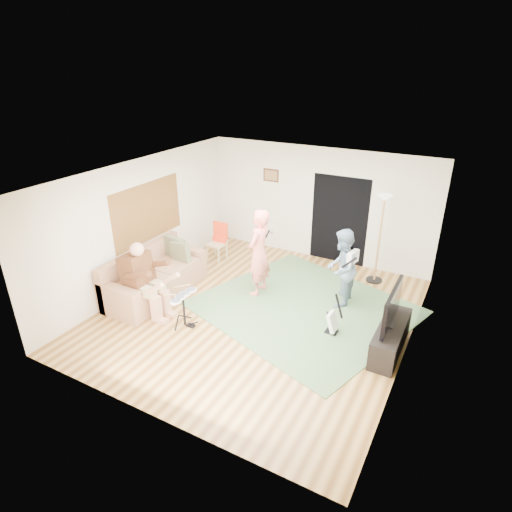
{
  "coord_description": "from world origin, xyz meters",
  "views": [
    {
      "loc": [
        3.35,
        -6.21,
        4.5
      ],
      "look_at": [
        -0.2,
        0.3,
        1.06
      ],
      "focal_mm": 30.0,
      "sensor_mm": 36.0,
      "label": 1
    }
  ],
  "objects": [
    {
      "name": "window_blinds",
      "position": [
        -2.74,
        0.2,
        1.55
      ],
      "size": [
        0.0,
        2.05,
        2.05
      ],
      "primitive_type": "plane",
      "rotation": [
        1.57,
        0.0,
        1.57
      ],
      "color": "brown",
      "rests_on": "walls"
    },
    {
      "name": "picture_frame",
      "position": [
        -1.25,
        2.99,
        1.9
      ],
      "size": [
        0.42,
        0.03,
        0.32
      ],
      "primitive_type": "cube",
      "color": "#3F2314",
      "rests_on": "walls"
    },
    {
      "name": "drummer",
      "position": [
        -1.86,
        -0.99,
        0.56
      ],
      "size": [
        0.94,
        0.53,
        1.45
      ],
      "color": "#562E18",
      "rests_on": "sofa"
    },
    {
      "name": "guitar_held",
      "position": [
        1.45,
        1.1,
        1.08
      ],
      "size": [
        0.24,
        0.61,
        0.26
      ],
      "primitive_type": null,
      "rotation": [
        0.0,
        0.0,
        -0.21
      ],
      "color": "white",
      "rests_on": "guitarist"
    },
    {
      "name": "guitarist",
      "position": [
        1.25,
        1.1,
        0.79
      ],
      "size": [
        0.67,
        0.82,
        1.58
      ],
      "primitive_type": "imported",
      "rotation": [
        0.0,
        0.0,
        -1.48
      ],
      "color": "#6F89A2",
      "rests_on": "floor"
    },
    {
      "name": "dining_chair",
      "position": [
        -2.0,
        1.67,
        0.33
      ],
      "size": [
        0.41,
        0.43,
        0.93
      ],
      "rotation": [
        0.0,
        0.0,
        -0.03
      ],
      "color": "tan",
      "rests_on": "floor"
    },
    {
      "name": "guitar_spare",
      "position": [
        1.49,
        0.06,
        0.23
      ],
      "size": [
        0.29,
        0.26,
        0.81
      ],
      "color": "black",
      "rests_on": "floor"
    },
    {
      "name": "walls",
      "position": [
        0.0,
        0.0,
        1.35
      ],
      "size": [
        5.5,
        6.0,
        2.7
      ],
      "primitive_type": null,
      "color": "beige",
      "rests_on": "floor"
    },
    {
      "name": "tv_cabinet",
      "position": [
        2.5,
        0.05,
        0.25
      ],
      "size": [
        0.4,
        1.4,
        0.5
      ],
      "primitive_type": "cube",
      "color": "black",
      "rests_on": "floor"
    },
    {
      "name": "drum_kit",
      "position": [
        -1.0,
        -0.99,
        0.29
      ],
      "size": [
        0.36,
        0.64,
        0.66
      ],
      "color": "black",
      "rests_on": "floor"
    },
    {
      "name": "torchiere_lamp",
      "position": [
        1.64,
        2.41,
        1.35
      ],
      "size": [
        0.35,
        0.35,
        1.97
      ],
      "color": "black",
      "rests_on": "floor"
    },
    {
      "name": "television",
      "position": [
        2.45,
        0.05,
        0.85
      ],
      "size": [
        0.06,
        1.14,
        0.64
      ],
      "primitive_type": "cube",
      "color": "black",
      "rests_on": "tv_cabinet"
    },
    {
      "name": "sofa",
      "position": [
        -2.3,
        -0.34,
        0.31
      ],
      "size": [
        0.95,
        2.31,
        0.93
      ],
      "color": "#A47452",
      "rests_on": "floor"
    },
    {
      "name": "microphone",
      "position": [
        -0.18,
        0.73,
        1.37
      ],
      "size": [
        0.06,
        0.06,
        0.24
      ],
      "primitive_type": null,
      "color": "black",
      "rests_on": "singer"
    },
    {
      "name": "doorway",
      "position": [
        0.55,
        2.99,
        1.05
      ],
      "size": [
        2.1,
        0.0,
        2.1
      ],
      "primitive_type": "plane",
      "rotation": [
        1.57,
        0.0,
        0.0
      ],
      "color": "black",
      "rests_on": "walls"
    },
    {
      "name": "area_rug",
      "position": [
        0.71,
        0.61,
        0.01
      ],
      "size": [
        4.58,
        4.36,
        0.02
      ],
      "primitive_type": "cube",
      "rotation": [
        0.0,
        0.0,
        -0.31
      ],
      "color": "#486E42",
      "rests_on": "floor"
    },
    {
      "name": "singer",
      "position": [
        -0.38,
        0.73,
        0.91
      ],
      "size": [
        0.46,
        0.68,
        1.83
      ],
      "primitive_type": "imported",
      "rotation": [
        0.0,
        0.0,
        -1.54
      ],
      "color": "#FC786D",
      "rests_on": "floor"
    },
    {
      "name": "floor",
      "position": [
        0.0,
        0.0,
        0.0
      ],
      "size": [
        6.0,
        6.0,
        0.0
      ],
      "primitive_type": "plane",
      "color": "brown",
      "rests_on": "ground"
    },
    {
      "name": "ceiling",
      "position": [
        0.0,
        0.0,
        2.7
      ],
      "size": [
        6.0,
        6.0,
        0.0
      ],
      "primitive_type": "plane",
      "rotation": [
        3.14,
        0.0,
        0.0
      ],
      "color": "white",
      "rests_on": "walls"
    }
  ]
}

